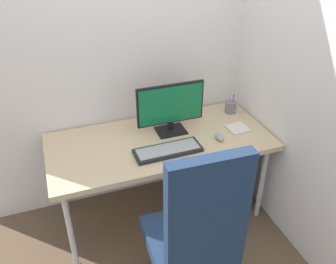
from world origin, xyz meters
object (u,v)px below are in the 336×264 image
(filing_cabinet, at_px, (219,172))
(pen_holder, at_px, (230,107))
(keyboard, at_px, (168,150))
(office_chair, at_px, (195,235))
(notebook, at_px, (238,128))
(monitor, at_px, (171,107))
(mouse, at_px, (220,137))

(filing_cabinet, xyz_separation_m, pen_holder, (0.15, 0.19, 0.49))
(keyboard, bearing_deg, office_chair, -96.64)
(keyboard, height_order, notebook, keyboard)
(pen_holder, bearing_deg, notebook, -105.64)
(monitor, bearing_deg, office_chair, -101.51)
(filing_cabinet, distance_m, notebook, 0.46)
(filing_cabinet, relative_size, pen_holder, 3.33)
(mouse, distance_m, pen_holder, 0.43)
(office_chair, bearing_deg, filing_cabinet, 54.46)
(notebook, bearing_deg, office_chair, -136.71)
(office_chair, height_order, mouse, office_chair)
(monitor, xyz_separation_m, pen_holder, (0.56, 0.11, -0.15))
(pen_holder, distance_m, notebook, 0.27)
(notebook, bearing_deg, mouse, -162.61)
(office_chair, height_order, notebook, office_chair)
(mouse, bearing_deg, keyboard, -168.81)
(keyboard, bearing_deg, mouse, 3.97)
(office_chair, distance_m, pen_holder, 1.26)
(monitor, xyz_separation_m, notebook, (0.49, -0.15, -0.19))
(monitor, bearing_deg, notebook, -17.03)
(office_chair, xyz_separation_m, keyboard, (0.07, 0.64, 0.13))
(keyboard, distance_m, mouse, 0.40)
(keyboard, relative_size, mouse, 4.49)
(monitor, bearing_deg, keyboard, -112.92)
(keyboard, relative_size, pen_holder, 2.94)
(filing_cabinet, height_order, keyboard, keyboard)
(pen_holder, xyz_separation_m, notebook, (-0.07, -0.26, -0.04))
(office_chair, distance_m, filing_cabinet, 1.06)
(pen_holder, bearing_deg, monitor, -169.08)
(pen_holder, bearing_deg, keyboard, -151.35)
(pen_holder, height_order, notebook, pen_holder)
(keyboard, relative_size, notebook, 3.09)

